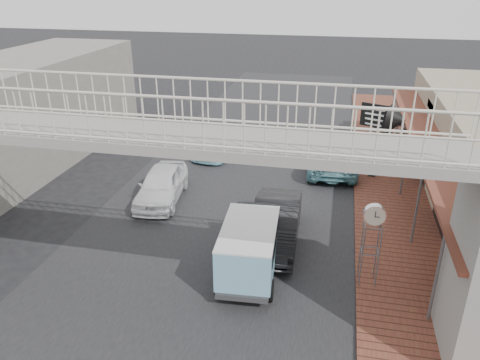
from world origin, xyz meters
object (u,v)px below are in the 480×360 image
at_px(white_hatchback, 162,185).
at_px(street_clock, 374,219).
at_px(motorcycle_far, 393,130).
at_px(angkot_van, 250,243).
at_px(arrow_sign, 395,120).
at_px(dark_sedan, 276,223).
at_px(angkot_curb, 331,156).
at_px(motorcycle_near, 361,165).
at_px(angkot_far, 219,141).

height_order(white_hatchback, street_clock, street_clock).
distance_m(motorcycle_far, street_clock, 14.19).
height_order(angkot_van, motorcycle_far, angkot_van).
relative_size(angkot_van, arrow_sign, 1.07).
bearing_deg(arrow_sign, motorcycle_far, 107.07).
distance_m(white_hatchback, dark_sedan, 5.57).
xyz_separation_m(white_hatchback, arrow_sign, (9.28, 3.86, 2.23)).
xyz_separation_m(motorcycle_far, street_clock, (-1.83, -13.98, 1.63)).
relative_size(dark_sedan, motorcycle_far, 2.51).
bearing_deg(angkot_curb, street_clock, 94.81).
bearing_deg(motorcycle_near, dark_sedan, 170.07).
xyz_separation_m(dark_sedan, angkot_far, (-4.17, 8.28, -0.11)).
bearing_deg(dark_sedan, angkot_far, 114.65).
relative_size(dark_sedan, angkot_far, 1.04).
bearing_deg(white_hatchback, motorcycle_far, 38.19).
bearing_deg(motorcycle_near, angkot_van, 172.66).
bearing_deg(motorcycle_near, arrow_sign, -96.14).
relative_size(angkot_van, street_clock, 1.43).
height_order(white_hatchback, dark_sedan, dark_sedan).
xyz_separation_m(angkot_curb, street_clock, (1.41, -9.04, 1.59)).
height_order(white_hatchback, arrow_sign, arrow_sign).
relative_size(motorcycle_near, arrow_sign, 0.48).
height_order(white_hatchback, angkot_van, angkot_van).
xyz_separation_m(white_hatchback, angkot_curb, (6.73, 4.87, -0.02)).
height_order(motorcycle_far, street_clock, street_clock).
height_order(angkot_curb, angkot_van, angkot_van).
height_order(dark_sedan, motorcycle_far, dark_sedan).
xyz_separation_m(motorcycle_near, street_clock, (-0.00, -8.46, 1.72)).
relative_size(angkot_curb, arrow_sign, 1.39).
height_order(white_hatchback, motorcycle_far, white_hatchback).
height_order(dark_sedan, street_clock, street_clock).
relative_size(white_hatchback, motorcycle_near, 2.41).
bearing_deg(arrow_sign, street_clock, -74.50).
xyz_separation_m(dark_sedan, street_clock, (3.06, -1.88, 1.53)).
bearing_deg(street_clock, dark_sedan, 145.17).
relative_size(angkot_curb, angkot_van, 1.30).
relative_size(angkot_van, motorcycle_far, 2.10).
distance_m(angkot_van, motorcycle_far, 15.20).
height_order(dark_sedan, angkot_far, dark_sedan).
distance_m(motorcycle_near, street_clock, 8.64).
relative_size(angkot_curb, motorcycle_far, 2.72).
xyz_separation_m(dark_sedan, arrow_sign, (4.20, 6.14, 2.18)).
xyz_separation_m(angkot_van, motorcycle_far, (5.40, 14.20, -0.50)).
bearing_deg(angkot_van, angkot_curb, 73.19).
height_order(white_hatchback, angkot_far, white_hatchback).
bearing_deg(motorcycle_far, angkot_van, 163.41).
bearing_deg(motorcycle_far, dark_sedan, 162.22).
bearing_deg(arrow_sign, dark_sedan, -100.76).
distance_m(white_hatchback, motorcycle_near, 9.20).
height_order(dark_sedan, angkot_curb, dark_sedan).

